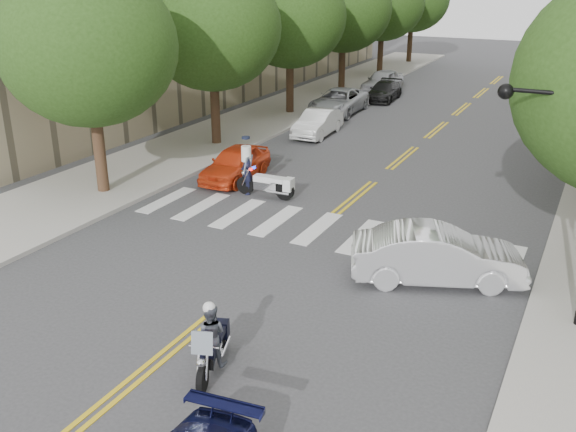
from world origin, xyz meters
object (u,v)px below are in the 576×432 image
Objects in this scene: motorcycle_parked at (270,184)px; convertible at (437,255)px; motorcycle_police at (211,339)px; officer_standing at (247,171)px.

motorcycle_parked is 0.50× the size of convertible.
motorcycle_police is 11.12m from motorcycle_parked.
motorcycle_police is at bearing -160.80° from motorcycle_parked.
motorcycle_police is 7.11m from convertible.
motorcycle_police reaches higher than motorcycle_parked.
motorcycle_parked is 8.40m from convertible.
motorcycle_parked is 1.07m from officer_standing.
convertible is at bearing -136.19° from motorcycle_police.
convertible is (7.38, -4.01, 0.24)m from motorcycle_parked.
officer_standing reaches higher than motorcycle_police.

